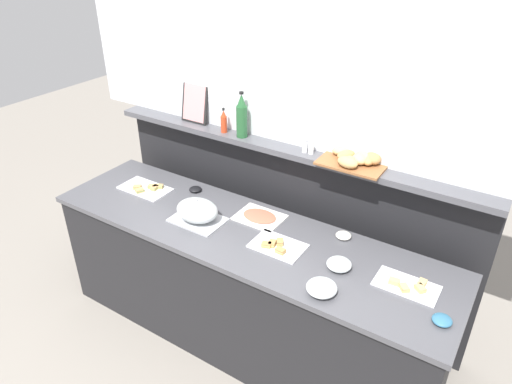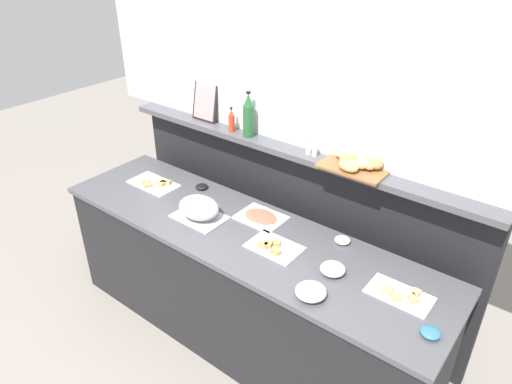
{
  "view_description": "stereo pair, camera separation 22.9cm",
  "coord_description": "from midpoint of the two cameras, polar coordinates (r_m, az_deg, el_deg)",
  "views": [
    {
      "loc": [
        1.38,
        -2.0,
        2.58
      ],
      "look_at": [
        0.04,
        0.1,
        1.15
      ],
      "focal_mm": 32.98,
      "sensor_mm": 36.0,
      "label": 1
    },
    {
      "loc": [
        1.57,
        -1.87,
        2.58
      ],
      "look_at": [
        0.04,
        0.1,
        1.15
      ],
      "focal_mm": 32.98,
      "sensor_mm": 36.0,
      "label": 2
    }
  ],
  "objects": [
    {
      "name": "bread_basket",
      "position": [
        2.87,
        14.6,
        3.36
      ],
      "size": [
        0.4,
        0.28,
        0.08
      ],
      "color": "brown",
      "rests_on": "back_ledge_unit"
    },
    {
      "name": "serving_cloche",
      "position": [
        3.05,
        -4.82,
        -2.05
      ],
      "size": [
        0.34,
        0.24,
        0.17
      ],
      "color": "#B7BABF",
      "rests_on": "buffet_counter"
    },
    {
      "name": "sandwich_platter_front",
      "position": [
        3.51,
        -10.42,
        0.97
      ],
      "size": [
        0.37,
        0.21,
        0.04
      ],
      "color": "silver",
      "rests_on": "buffet_counter"
    },
    {
      "name": "sandwich_platter_rear",
      "position": [
        2.81,
        4.49,
        -6.71
      ],
      "size": [
        0.32,
        0.21,
        0.04
      ],
      "color": "silver",
      "rests_on": "buffet_counter"
    },
    {
      "name": "wine_bottle_green",
      "position": [
        3.19,
        1.17,
        9.11
      ],
      "size": [
        0.08,
        0.08,
        0.32
      ],
      "color": "#23562D",
      "rests_on": "back_ledge_unit"
    },
    {
      "name": "upper_wall_panel",
      "position": [
        2.97,
        7.56,
        17.41
      ],
      "size": [
        3.35,
        0.08,
        1.29
      ],
      "primitive_type": "cube",
      "color": "silver",
      "rests_on": "back_ledge_unit"
    },
    {
      "name": "cold_cuts_platter",
      "position": [
        3.07,
        2.74,
        -3.1
      ],
      "size": [
        0.31,
        0.24,
        0.02
      ],
      "color": "white",
      "rests_on": "buffet_counter"
    },
    {
      "name": "back_ledge_unit",
      "position": [
        3.45,
        5.97,
        -3.69
      ],
      "size": [
        2.75,
        0.22,
        1.31
      ],
      "color": "black",
      "rests_on": "ground_plane"
    },
    {
      "name": "buffet_counter",
      "position": [
        3.23,
        0.46,
        -11.37
      ],
      "size": [
        2.69,
        0.73,
        0.91
      ],
      "color": "black",
      "rests_on": "ground_plane"
    },
    {
      "name": "glass_bowl_large",
      "position": [
        2.5,
        9.34,
        -11.95
      ],
      "size": [
        0.16,
        0.16,
        0.07
      ],
      "color": "silver",
      "rests_on": "buffet_counter"
    },
    {
      "name": "condiment_bowl_cream",
      "position": [
        3.42,
        -4.7,
        0.61
      ],
      "size": [
        0.09,
        0.09,
        0.03
      ],
      "primitive_type": "ellipsoid",
      "color": "black",
      "rests_on": "buffet_counter"
    },
    {
      "name": "sandwich_platter_side",
      "position": [
        2.62,
        19.58,
        -11.74
      ],
      "size": [
        0.33,
        0.18,
        0.04
      ],
      "color": "silver",
      "rests_on": "buffet_counter"
    },
    {
      "name": "condiment_bowl_dark",
      "position": [
        2.91,
        12.68,
        -5.77
      ],
      "size": [
        0.1,
        0.1,
        0.03
      ],
      "primitive_type": "ellipsoid",
      "color": "silver",
      "rests_on": "buffet_counter"
    },
    {
      "name": "pepper_shaker",
      "position": [
        2.97,
        9.32,
        5.05
      ],
      "size": [
        0.03,
        0.03,
        0.09
      ],
      "color": "white",
      "rests_on": "back_ledge_unit"
    },
    {
      "name": "framed_picture",
      "position": [
        3.49,
        -4.29,
        10.89
      ],
      "size": [
        0.22,
        0.07,
        0.29
      ],
      "color": "black",
      "rests_on": "back_ledge_unit"
    },
    {
      "name": "glass_bowl_medium",
      "position": [
        2.66,
        11.76,
        -9.23
      ],
      "size": [
        0.14,
        0.14,
        0.06
      ],
      "color": "silver",
      "rests_on": "buffet_counter"
    },
    {
      "name": "hot_sauce_bottle",
      "position": [
        3.29,
        -0.98,
        8.6
      ],
      "size": [
        0.04,
        0.04,
        0.18
      ],
      "color": "red",
      "rests_on": "back_ledge_unit"
    },
    {
      "name": "salt_shaker",
      "position": [
        2.99,
        8.59,
        5.28
      ],
      "size": [
        0.03,
        0.03,
        0.09
      ],
      "color": "white",
      "rests_on": "back_ledge_unit"
    },
    {
      "name": "condiment_bowl_teal",
      "position": [
        2.47,
        23.04,
        -15.5
      ],
      "size": [
        0.1,
        0.1,
        0.03
      ],
      "primitive_type": "ellipsoid",
      "color": "teal",
      "rests_on": "buffet_counter"
    },
    {
      "name": "ground_plane",
      "position": [
        3.91,
        5.92,
        -11.75
      ],
      "size": [
        12.0,
        12.0,
        0.0
      ],
      "primitive_type": "plane",
      "color": "gray"
    }
  ]
}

